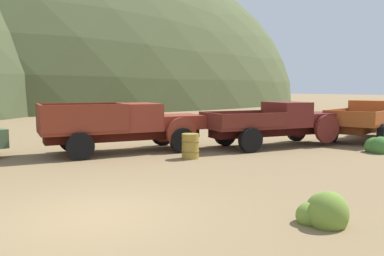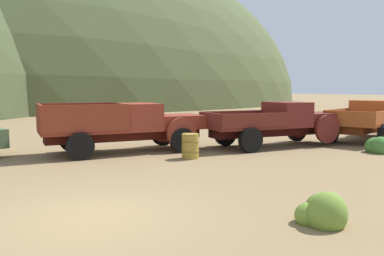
# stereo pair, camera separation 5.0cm
# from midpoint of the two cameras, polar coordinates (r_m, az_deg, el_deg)

# --- Properties ---
(ground_plane) EXTENTS (300.00, 300.00, 0.00)m
(ground_plane) POSITION_cam_midpoint_polar(r_m,az_deg,el_deg) (8.09, -14.04, -12.23)
(ground_plane) COLOR olive
(hill_far_left) EXTENTS (91.70, 65.90, 52.79)m
(hill_far_left) POSITION_cam_midpoint_polar(r_m,az_deg,el_deg) (71.30, -19.18, 3.37)
(hill_far_left) COLOR #4C5633
(hill_far_left) RESTS_ON ground
(truck_rust_red) EXTENTS (6.53, 3.19, 1.91)m
(truck_rust_red) POSITION_cam_midpoint_polar(r_m,az_deg,el_deg) (15.75, -8.26, 0.34)
(truck_rust_red) COLOR #42140D
(truck_rust_red) RESTS_ON ground
(truck_oxblood) EXTENTS (6.50, 3.17, 1.89)m
(truck_oxblood) POSITION_cam_midpoint_polar(r_m,az_deg,el_deg) (17.63, 12.90, 0.78)
(truck_oxblood) COLOR black
(truck_oxblood) RESTS_ON ground
(truck_oxide_orange) EXTENTS (6.07, 3.50, 1.89)m
(truck_oxide_orange) POSITION_cam_midpoint_polar(r_m,az_deg,el_deg) (21.34, 24.46, 1.20)
(truck_oxide_orange) COLOR #51220D
(truck_oxide_orange) RESTS_ON ground
(oil_drum_foreground) EXTENTS (0.64, 0.64, 0.88)m
(oil_drum_foreground) POSITION_cam_midpoint_polar(r_m,az_deg,el_deg) (14.05, -0.34, -2.61)
(oil_drum_foreground) COLOR olive
(oil_drum_foreground) RESTS_ON ground
(bush_front_left) EXTENTS (0.84, 0.90, 0.81)m
(bush_front_left) POSITION_cam_midpoint_polar(r_m,az_deg,el_deg) (7.78, 18.12, -11.54)
(bush_front_left) COLOR olive
(bush_front_left) RESTS_ON ground
(bush_between_trucks) EXTENTS (0.89, 1.01, 0.82)m
(bush_between_trucks) POSITION_cam_midpoint_polar(r_m,az_deg,el_deg) (16.96, 25.00, -2.48)
(bush_between_trucks) COLOR #3D702D
(bush_between_trucks) RESTS_ON ground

